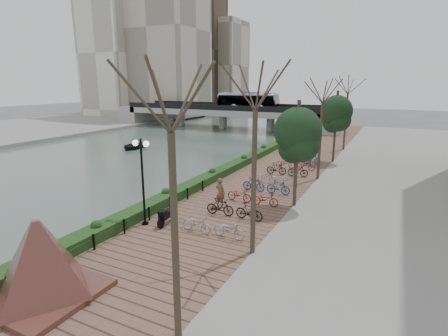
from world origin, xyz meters
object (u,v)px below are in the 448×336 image
Objects in this scene: motorcycle at (167,215)px; pedestrian at (220,193)px; boat at (133,145)px; lamppost at (142,163)px; granite_monument at (40,259)px.

motorcycle is 0.89× the size of pedestrian.
pedestrian reaches higher than boat.
lamppost reaches higher than pedestrian.
motorcycle is (1.03, 0.61, -2.89)m from lamppost.
granite_monument is 1.00× the size of lamppost.
lamppost is 26.21m from boat.
motorcycle is (0.02, 7.47, -0.96)m from granite_monument.
lamppost is 1.20× the size of boat.
granite_monument is 7.54m from motorcycle.
lamppost is 5.47m from pedestrian.
lamppost is at bearing -53.10° from boat.
motorcycle is at bearing 80.56° from pedestrian.
motorcycle is 0.42× the size of boat.
granite_monument is at bearing -59.99° from boat.
boat is at bearing 125.12° from granite_monument.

